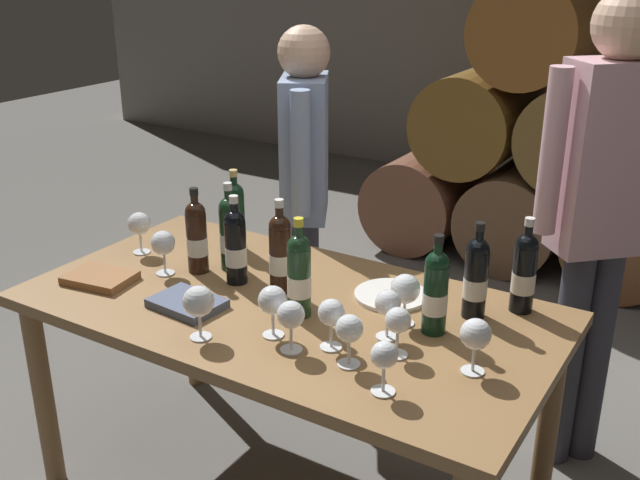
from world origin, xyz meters
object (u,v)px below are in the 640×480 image
wine_bottle_5 (476,277)px  serving_plate (391,295)px  wine_bottle_2 (436,291)px  wine_glass_4 (405,290)px  wine_glass_8 (398,322)px  sommelier_presenting (604,196)px  dining_table (288,328)px  wine_bottle_0 (235,216)px  wine_glass_5 (199,302)px  wine_bottle_8 (299,275)px  wine_bottle_6 (197,236)px  wine_bottle_4 (236,246)px  wine_glass_6 (349,330)px  taster_seated_left (305,179)px  wine_bottle_3 (230,232)px  wine_glass_0 (476,336)px  leather_ledger (187,303)px  wine_glass_9 (331,314)px  wine_glass_11 (388,305)px  wine_glass_10 (272,301)px  wine_glass_7 (291,316)px  wine_glass_2 (163,244)px  wine_glass_3 (139,225)px  tasting_notebook (100,278)px  wine_glass_1 (384,357)px  wine_bottle_1 (280,253)px

wine_bottle_5 → serving_plate: wine_bottle_5 is taller
wine_bottle_2 → wine_glass_4: 0.10m
wine_bottle_5 → wine_glass_8: wine_bottle_5 is taller
sommelier_presenting → dining_table: bearing=-136.0°
wine_bottle_0 → wine_glass_5: 0.68m
wine_bottle_8 → dining_table: bearing=149.7°
wine_bottle_6 → serving_plate: 0.70m
wine_bottle_4 → wine_glass_8: wine_bottle_4 is taller
wine_glass_5 → wine_glass_6: bearing=12.3°
wine_glass_8 → taster_seated_left: 1.18m
wine_bottle_3 → wine_bottle_6: 0.11m
wine_glass_0 → leather_ledger: 0.92m
wine_glass_9 → wine_glass_11: size_ratio=1.01×
wine_glass_11 → sommelier_presenting: (0.40, 0.78, 0.18)m
wine_glass_0 → serving_plate: wine_glass_0 is taller
wine_glass_9 → sommelier_presenting: sommelier_presenting is taller
wine_glass_8 → wine_glass_5: bearing=-158.4°
dining_table → wine_glass_4: (0.38, 0.07, 0.21)m
wine_bottle_2 → wine_glass_10: bearing=-145.2°
wine_bottle_0 → wine_glass_7: bearing=-41.0°
sommelier_presenting → taster_seated_left: (-1.17, -0.03, -0.12)m
dining_table → wine_glass_2: wine_glass_2 is taller
serving_plate → sommelier_presenting: size_ratio=0.14×
wine_bottle_8 → wine_glass_7: size_ratio=2.08×
wine_bottle_0 → wine_bottle_8: wine_bottle_8 is taller
wine_glass_7 → wine_glass_0: bearing=18.7°
wine_glass_8 → wine_glass_9: 0.19m
wine_glass_3 → wine_bottle_0: bearing=37.1°
leather_ledger → dining_table: bearing=41.4°
wine_bottle_8 → wine_glass_0: size_ratio=2.02×
wine_bottle_8 → taster_seated_left: bearing=121.8°
tasting_notebook → wine_bottle_5: bearing=11.8°
wine_glass_5 → wine_glass_9: size_ratio=1.09×
wine_glass_11 → tasting_notebook: wine_glass_11 is taller
taster_seated_left → dining_table: bearing=-61.2°
wine_bottle_6 → wine_bottle_4: bearing=-0.4°
wine_glass_7 → wine_glass_8: (0.26, 0.13, -0.00)m
wine_bottle_3 → wine_glass_3: bearing=-170.3°
wine_glass_4 → wine_glass_6: 0.29m
wine_glass_9 → wine_glass_3: bearing=166.5°
wine_glass_2 → sommelier_presenting: bearing=31.8°
wine_glass_9 → sommelier_presenting: bearing=60.8°
wine_glass_8 → wine_glass_3: bearing=171.5°
wine_glass_6 → leather_ledger: bearing=176.9°
wine_glass_1 → taster_seated_left: bearing=131.4°
wine_bottle_4 → leather_ledger: bearing=-94.1°
wine_bottle_8 → wine_glass_8: bearing=-9.8°
taster_seated_left → wine_glass_5: bearing=-73.4°
dining_table → wine_bottle_1: (-0.07, 0.07, 0.23)m
wine_bottle_4 → wine_bottle_2: bearing=2.2°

